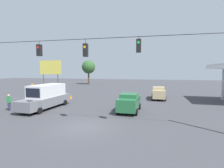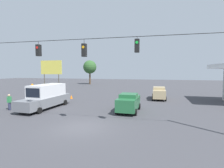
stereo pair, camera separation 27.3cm
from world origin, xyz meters
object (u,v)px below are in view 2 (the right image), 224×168
(work_zone_sign, at_px, (32,91))
(traffic_cone_third, at_px, (64,99))
(tree_horizon_left, at_px, (90,67))
(traffic_cone_nearest, at_px, (44,105))
(traffic_cone_second, at_px, (54,102))
(sedan_green_crossing_near, at_px, (129,102))
(roadside_billboard, at_px, (51,70))
(sedan_tan_oncoming_far, at_px, (159,93))
(box_truck_grey_parked_shoulder, at_px, (46,96))
(traffic_cone_fourth, at_px, (71,97))
(pedestrian, at_px, (9,102))
(overhead_signal_span, at_px, (84,68))

(work_zone_sign, bearing_deg, traffic_cone_third, -96.13)
(work_zone_sign, distance_m, tree_horizon_left, 34.36)
(traffic_cone_third, bearing_deg, traffic_cone_nearest, 88.36)
(traffic_cone_second, height_order, tree_horizon_left, tree_horizon_left)
(sedan_green_crossing_near, bearing_deg, roadside_billboard, -32.89)
(traffic_cone_second, bearing_deg, traffic_cone_nearest, 90.39)
(sedan_tan_oncoming_far, xyz_separation_m, traffic_cone_third, (12.86, 4.75, -0.68))
(box_truck_grey_parked_shoulder, xyz_separation_m, tree_horizon_left, (7.45, -32.59, 3.89))
(traffic_cone_fourth, height_order, roadside_billboard, roadside_billboard)
(roadside_billboard, bearing_deg, traffic_cone_nearest, 119.00)
(sedan_green_crossing_near, xyz_separation_m, pedestrian, (12.53, 2.43, -0.11))
(overhead_signal_span, height_order, traffic_cone_fourth, overhead_signal_span)
(box_truck_grey_parked_shoulder, bearing_deg, roadside_billboard, -59.64)
(overhead_signal_span, bearing_deg, box_truck_grey_parked_shoulder, -34.77)
(tree_horizon_left, bearing_deg, traffic_cone_third, 104.12)
(sedan_green_crossing_near, distance_m, traffic_cone_fourth, 11.43)
(overhead_signal_span, height_order, traffic_cone_third, overhead_signal_span)
(traffic_cone_nearest, relative_size, tree_horizon_left, 0.08)
(traffic_cone_nearest, relative_size, work_zone_sign, 0.20)
(traffic_cone_nearest, relative_size, pedestrian, 0.32)
(traffic_cone_second, relative_size, work_zone_sign, 0.20)
(traffic_cone_third, distance_m, roadside_billboard, 9.37)
(traffic_cone_second, bearing_deg, overhead_signal_span, 136.14)
(traffic_cone_nearest, relative_size, roadside_billboard, 0.09)
(box_truck_grey_parked_shoulder, xyz_separation_m, traffic_cone_third, (0.38, -4.50, -1.04))
(sedan_tan_oncoming_far, xyz_separation_m, traffic_cone_second, (13.00, 6.97, -0.68))
(traffic_cone_nearest, distance_m, traffic_cone_third, 4.20)
(sedan_green_crossing_near, xyz_separation_m, roadside_billboard, (15.52, -10.03, 3.41))
(sedan_green_crossing_near, relative_size, traffic_cone_third, 7.76)
(traffic_cone_second, height_order, work_zone_sign, work_zone_sign)
(traffic_cone_second, distance_m, work_zone_sign, 3.72)
(overhead_signal_span, relative_size, traffic_cone_nearest, 37.52)
(sedan_tan_oncoming_far, distance_m, pedestrian, 19.24)
(sedan_green_crossing_near, height_order, traffic_cone_fourth, sedan_green_crossing_near)
(overhead_signal_span, distance_m, pedestrian, 10.87)
(traffic_cone_fourth, height_order, work_zone_sign, work_zone_sign)
(traffic_cone_fourth, relative_size, work_zone_sign, 0.20)
(traffic_cone_nearest, bearing_deg, traffic_cone_third, -91.64)
(traffic_cone_third, bearing_deg, roadside_billboard, -46.28)
(traffic_cone_third, height_order, work_zone_sign, work_zone_sign)
(traffic_cone_fourth, relative_size, roadside_billboard, 0.09)
(overhead_signal_span, xyz_separation_m, traffic_cone_nearest, (7.17, -4.93, -4.20))
(box_truck_grey_parked_shoulder, bearing_deg, traffic_cone_second, -77.26)
(traffic_cone_nearest, bearing_deg, traffic_cone_second, -89.61)
(traffic_cone_third, bearing_deg, traffic_cone_second, 86.57)
(traffic_cone_third, height_order, traffic_cone_fourth, same)
(traffic_cone_nearest, xyz_separation_m, work_zone_sign, (0.47, 1.30, 1.71))
(traffic_cone_nearest, bearing_deg, sedan_green_crossing_near, -178.55)
(traffic_cone_nearest, bearing_deg, overhead_signal_span, 145.48)
(sedan_tan_oncoming_far, bearing_deg, traffic_cone_nearest, 34.56)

